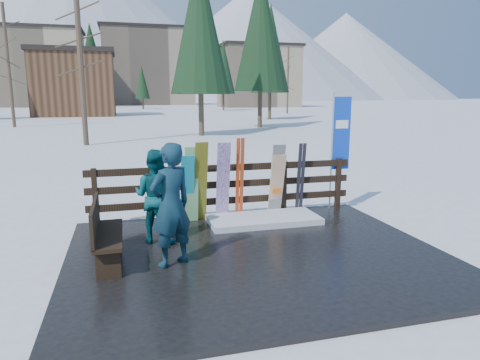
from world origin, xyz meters
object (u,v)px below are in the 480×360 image
object	(u,v)px
snowboard_5	(277,185)
person_front	(171,205)
snowboard_0	(187,189)
person_back	(156,196)
snowboard_2	(201,182)
snowboard_1	(192,185)
snowboard_3	(223,182)
bench	(103,231)
rental_flag	(339,138)
snowboard_4	(276,180)

from	to	relation	value
snowboard_5	person_front	xyz separation A→B (m)	(-2.43, -2.12, 0.26)
snowboard_0	person_back	bearing A→B (deg)	-124.88
snowboard_2	person_front	bearing A→B (deg)	-111.09
snowboard_0	person_back	size ratio (longest dim) A/B	0.88
snowboard_1	person_back	xyz separation A→B (m)	(-0.77, -0.99, 0.04)
snowboard_0	snowboard_1	world-z (taller)	snowboard_1
snowboard_3	snowboard_5	distance (m)	1.17
person_front	snowboard_5	bearing A→B (deg)	-165.98
bench	rental_flag	distance (m)	5.50
snowboard_4	person_back	bearing A→B (deg)	-159.00
snowboard_1	snowboard_0	bearing A→B (deg)	180.00
snowboard_2	snowboard_4	bearing A→B (deg)	-0.00
bench	snowboard_5	distance (m)	3.88
snowboard_3	rental_flag	distance (m)	2.83
rental_flag	person_front	size ratio (longest dim) A/B	1.40
rental_flag	snowboard_5	bearing A→B (deg)	-170.11
snowboard_2	person_front	distance (m)	2.28
bench	person_back	world-z (taller)	person_back
person_front	person_back	world-z (taller)	person_front
person_front	bench	bearing A→B (deg)	-44.31
snowboard_0	snowboard_5	bearing A→B (deg)	-0.00
snowboard_3	person_back	xyz separation A→B (m)	(-1.42, -0.99, 0.01)
bench	rental_flag	world-z (taller)	rental_flag
person_front	snowboard_0	bearing A→B (deg)	-131.52
snowboard_0	snowboard_4	distance (m)	1.88
rental_flag	bench	bearing A→B (deg)	-157.23
snowboard_5	rental_flag	world-z (taller)	rental_flag
snowboard_2	snowboard_1	bearing A→B (deg)	-180.00
rental_flag	person_back	size ratio (longest dim) A/B	1.59
bench	snowboard_5	bearing A→B (deg)	27.96
snowboard_1	snowboard_2	bearing A→B (deg)	0.00
bench	snowboard_4	distance (m)	3.88
snowboard_2	snowboard_3	bearing A→B (deg)	-0.00
snowboard_5	bench	bearing A→B (deg)	-152.04
bench	snowboard_3	distance (m)	2.92
bench	snowboard_3	size ratio (longest dim) A/B	0.92
snowboard_1	snowboard_3	distance (m)	0.65
person_back	snowboard_1	bearing A→B (deg)	-97.69
snowboard_5	person_front	distance (m)	3.24
bench	person_front	world-z (taller)	person_front
snowboard_4	person_back	size ratio (longest dim) A/B	0.96
snowboard_5	rental_flag	bearing A→B (deg)	9.89
snowboard_1	snowboard_5	distance (m)	1.81
snowboard_5	person_front	world-z (taller)	person_front
rental_flag	person_front	world-z (taller)	rental_flag
bench	person_front	xyz separation A→B (m)	(0.99, -0.31, 0.41)
bench	snowboard_1	world-z (taller)	snowboard_1
snowboard_0	person_front	bearing A→B (deg)	-104.41
snowboard_1	snowboard_3	xyz separation A→B (m)	(0.64, 0.00, 0.03)
rental_flag	person_back	distance (m)	4.38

